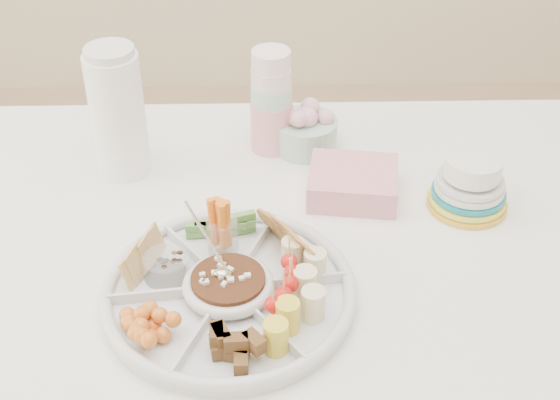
{
  "coord_description": "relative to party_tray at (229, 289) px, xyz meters",
  "views": [
    {
      "loc": [
        0.06,
        -0.95,
        1.59
      ],
      "look_at": [
        0.08,
        0.01,
        0.87
      ],
      "focal_mm": 50.0,
      "sensor_mm": 36.0,
      "label": 1
    }
  ],
  "objects": [
    {
      "name": "party_tray",
      "position": [
        0.0,
        0.0,
        0.0
      ],
      "size": [
        0.42,
        0.42,
        0.04
      ],
      "primitive_type": "cylinder",
      "rotation": [
        0.0,
        0.0,
        0.12
      ],
      "color": "silver",
      "rests_on": "dining_table"
    },
    {
      "name": "bean_dip",
      "position": [
        -0.0,
        -0.0,
        0.01
      ],
      "size": [
        0.12,
        0.12,
        0.04
      ],
      "primitive_type": "cylinder",
      "rotation": [
        0.0,
        0.0,
        0.12
      ],
      "color": "#593619",
      "rests_on": "party_tray"
    },
    {
      "name": "tortillas",
      "position": [
        0.1,
        0.08,
        0.02
      ],
      "size": [
        0.1,
        0.1,
        0.06
      ],
      "primitive_type": null,
      "rotation": [
        0.0,
        0.0,
        0.12
      ],
      "color": "#B07536",
      "rests_on": "party_tray"
    },
    {
      "name": "carrot_cucumber",
      "position": [
        -0.02,
        0.13,
        0.04
      ],
      "size": [
        0.11,
        0.11,
        0.09
      ],
      "primitive_type": null,
      "rotation": [
        0.0,
        0.0,
        0.12
      ],
      "color": "orange",
      "rests_on": "party_tray"
    },
    {
      "name": "pita_raisins",
      "position": [
        -0.12,
        0.05,
        0.02
      ],
      "size": [
        0.11,
        0.11,
        0.05
      ],
      "primitive_type": null,
      "rotation": [
        0.0,
        0.0,
        0.12
      ],
      "color": "#E0995D",
      "rests_on": "party_tray"
    },
    {
      "name": "cherries",
      "position": [
        -0.1,
        -0.08,
        0.01
      ],
      "size": [
        0.12,
        0.12,
        0.04
      ],
      "primitive_type": null,
      "rotation": [
        0.0,
        0.0,
        0.12
      ],
      "color": "orange",
      "rests_on": "party_tray"
    },
    {
      "name": "granola_chunks",
      "position": [
        0.02,
        -0.13,
        0.01
      ],
      "size": [
        0.1,
        0.1,
        0.04
      ],
      "primitive_type": null,
      "rotation": [
        0.0,
        0.0,
        0.12
      ],
      "color": "#513719",
      "rests_on": "party_tray"
    },
    {
      "name": "banana_tomato",
      "position": [
        0.12,
        -0.05,
        0.04
      ],
      "size": [
        0.13,
        0.13,
        0.09
      ],
      "primitive_type": null,
      "rotation": [
        0.0,
        0.0,
        0.12
      ],
      "color": "#E0CE74",
      "rests_on": "party_tray"
    },
    {
      "name": "cup_stack",
      "position": [
        0.07,
        0.43,
        0.09
      ],
      "size": [
        0.09,
        0.09,
        0.22
      ],
      "primitive_type": "cylinder",
      "rotation": [
        0.0,
        0.0,
        -0.05
      ],
      "color": "white",
      "rests_on": "dining_table"
    },
    {
      "name": "thermos",
      "position": [
        -0.21,
        0.36,
        0.1
      ],
      "size": [
        0.11,
        0.11,
        0.25
      ],
      "primitive_type": "cylinder",
      "rotation": [
        0.0,
        0.0,
        0.1
      ],
      "color": "white",
      "rests_on": "dining_table"
    },
    {
      "name": "flower_bowl",
      "position": [
        0.14,
        0.42,
        0.02
      ],
      "size": [
        0.15,
        0.15,
        0.09
      ],
      "primitive_type": "cylinder",
      "rotation": [
        0.0,
        0.0,
        0.28
      ],
      "color": "#AEC3B9",
      "rests_on": "dining_table"
    },
    {
      "name": "napkin_stack",
      "position": [
        0.21,
        0.27,
        0.0
      ],
      "size": [
        0.17,
        0.16,
        0.05
      ],
      "primitive_type": "cube",
      "rotation": [
        0.0,
        0.0,
        -0.14
      ],
      "color": "pink",
      "rests_on": "dining_table"
    },
    {
      "name": "plate_stack",
      "position": [
        0.41,
        0.23,
        0.02
      ],
      "size": [
        0.17,
        0.17,
        0.09
      ],
      "primitive_type": "cylinder",
      "rotation": [
        0.0,
        0.0,
        -0.2
      ],
      "color": "gold",
      "rests_on": "dining_table"
    }
  ]
}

